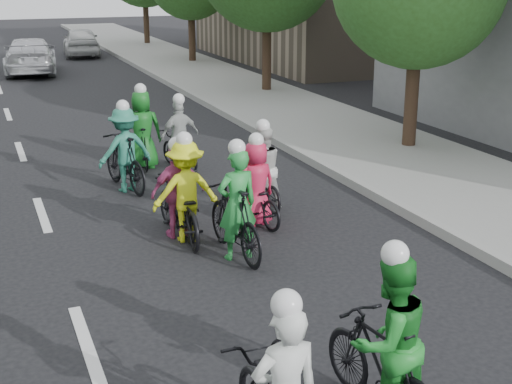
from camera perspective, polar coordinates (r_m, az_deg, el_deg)
ground at (r=8.83m, az=-13.42°, el=-11.74°), size 120.00×120.00×0.00m
sidewalk_right at (r=20.25m, az=4.87°, el=5.50°), size 4.00×80.00×0.15m
curb_right at (r=19.46m, az=-0.30°, el=5.13°), size 0.18×80.00×0.18m
cyclist_1 at (r=7.09m, az=10.35°, el=-12.62°), size 0.93×1.82×1.89m
cyclist_2 at (r=11.55m, az=-5.69°, el=-0.68°), size 1.12×1.96×1.81m
cyclist_3 at (r=11.73m, az=-6.32°, el=-0.62°), size 0.93×1.69×1.69m
cyclist_4 at (r=12.24m, az=-0.09°, el=-0.03°), size 0.83×1.68×1.63m
cyclist_5 at (r=10.80m, az=-1.63°, el=-1.90°), size 0.65×1.90×1.87m
cyclist_6 at (r=13.07m, az=0.46°, el=1.24°), size 0.77×1.62×1.68m
cyclist_7 at (r=14.32m, az=-10.44°, el=2.89°), size 1.19×1.94×1.83m
cyclist_8 at (r=15.75m, az=-6.14°, el=3.90°), size 0.96×1.64×1.69m
cyclist_9 at (r=15.94m, az=-9.09°, el=4.40°), size 0.89×1.60×1.89m
follow_car_lead at (r=32.00m, az=-17.62°, el=10.35°), size 2.58×5.28×1.48m
follow_car_trail at (r=37.97m, az=-13.83°, el=11.62°), size 2.09×4.38×1.44m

